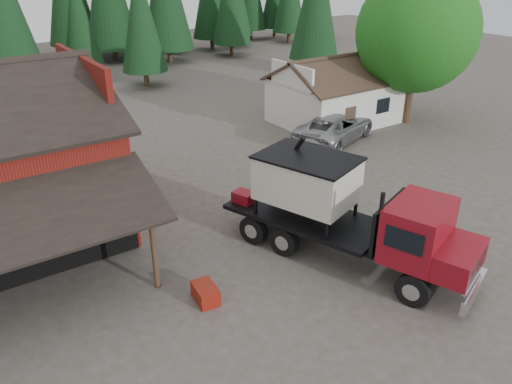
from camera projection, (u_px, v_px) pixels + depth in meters
ground at (313, 264)px, 19.42m from camera, size 120.00×120.00×0.00m
farmhouse at (336, 98)px, 34.94m from camera, size 8.60×6.42×4.65m
deciduous_tree at (417, 36)px, 32.88m from camera, size 8.00×8.00×10.20m
conifer_backdrop at (44, 71)px, 50.58m from camera, size 76.00×16.00×16.00m
near_pine_b at (141, 17)px, 42.15m from camera, size 3.96×3.96×10.40m
near_pine_d at (0, 1)px, 39.38m from camera, size 5.28×5.28×13.40m
feed_truck at (345, 210)px, 18.93m from camera, size 5.76×10.33×4.52m
silver_car at (335, 127)px, 31.66m from camera, size 7.10×4.96×1.80m
equip_box at (205, 293)px, 17.29m from camera, size 0.83×1.18×0.60m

